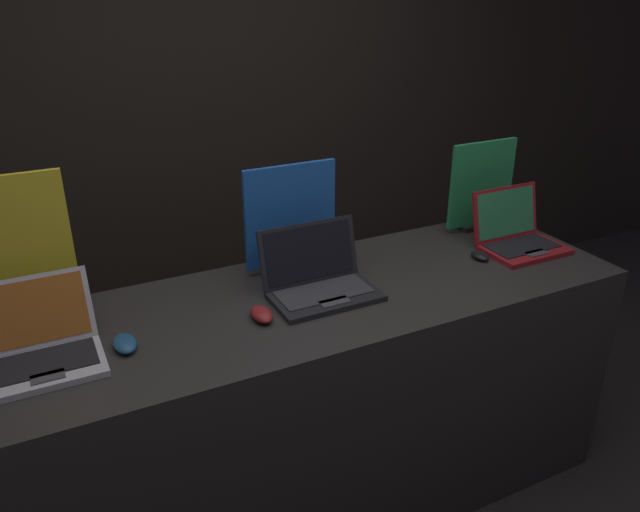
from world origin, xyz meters
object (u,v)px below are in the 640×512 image
(laptop_front, at_px, (42,345))
(promo_stand_middle, at_px, (291,220))
(laptop_back, at_px, (517,235))
(mouse_back, at_px, (480,256))
(promo_stand_front, at_px, (24,255))
(mouse_front, at_px, (125,343))
(promo_stand_back, at_px, (481,188))
(mouse_middle, at_px, (261,314))
(laptop_middle, at_px, (319,279))

(laptop_front, height_order, promo_stand_middle, promo_stand_middle)
(laptop_front, xyz_separation_m, laptop_back, (1.85, 0.02, 0.00))
(mouse_back, bearing_deg, promo_stand_front, 171.11)
(mouse_front, xyz_separation_m, promo_stand_back, (1.62, 0.31, 0.17))
(promo_stand_middle, bearing_deg, mouse_middle, -128.16)
(promo_stand_front, xyz_separation_m, mouse_back, (1.64, -0.26, -0.23))
(laptop_front, xyz_separation_m, promo_stand_back, (1.85, 0.27, 0.13))
(mouse_back, bearing_deg, mouse_middle, -176.73)
(mouse_front, xyz_separation_m, laptop_back, (1.62, 0.06, 0.04))
(promo_stand_back, bearing_deg, promo_stand_front, -179.41)
(mouse_front, xyz_separation_m, promo_stand_middle, (0.70, 0.30, 0.18))
(laptop_back, height_order, promo_stand_back, promo_stand_back)
(promo_stand_middle, relative_size, promo_stand_back, 1.04)
(mouse_front, relative_size, promo_stand_front, 0.23)
(promo_stand_front, distance_m, promo_stand_middle, 0.93)
(mouse_back, bearing_deg, promo_stand_middle, 159.20)
(laptop_back, xyz_separation_m, mouse_back, (-0.21, -0.03, -0.04))
(laptop_middle, distance_m, mouse_back, 0.71)
(laptop_middle, distance_m, mouse_middle, 0.27)
(laptop_middle, distance_m, laptop_back, 0.93)
(promo_stand_front, bearing_deg, laptop_front, -90.00)
(mouse_middle, distance_m, laptop_back, 1.19)
(promo_stand_middle, height_order, laptop_back, promo_stand_middle)
(promo_stand_back, bearing_deg, promo_stand_middle, -179.72)
(promo_stand_back, bearing_deg, laptop_middle, -165.05)
(laptop_back, height_order, mouse_back, laptop_back)
(mouse_front, height_order, promo_stand_back, promo_stand_back)
(mouse_front, distance_m, mouse_back, 1.41)
(mouse_front, bearing_deg, mouse_back, 1.31)
(laptop_front, height_order, mouse_middle, laptop_front)
(mouse_middle, distance_m, mouse_back, 0.97)
(laptop_front, bearing_deg, mouse_middle, -5.18)
(mouse_front, height_order, laptop_back, laptop_back)
(laptop_middle, bearing_deg, promo_stand_front, 166.16)
(promo_stand_front, relative_size, laptop_middle, 1.34)
(promo_stand_middle, relative_size, mouse_back, 4.61)
(mouse_back, relative_size, promo_stand_back, 0.23)
(laptop_front, relative_size, laptop_back, 0.98)
(laptop_back, bearing_deg, laptop_front, -179.36)
(laptop_front, bearing_deg, promo_stand_middle, 16.00)
(laptop_middle, xyz_separation_m, promo_stand_middle, (0.00, 0.24, 0.14))
(laptop_front, xyz_separation_m, promo_stand_front, (-0.00, 0.25, 0.19))
(laptop_front, bearing_deg, promo_stand_back, 8.30)
(mouse_back, xyz_separation_m, promo_stand_back, (0.21, 0.28, 0.18))
(mouse_front, height_order, mouse_back, mouse_front)
(mouse_front, relative_size, mouse_middle, 1.01)
(promo_stand_back, bearing_deg, mouse_middle, -164.37)
(mouse_middle, relative_size, promo_stand_back, 0.29)
(mouse_front, distance_m, promo_stand_back, 1.66)
(promo_stand_front, distance_m, mouse_back, 1.67)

